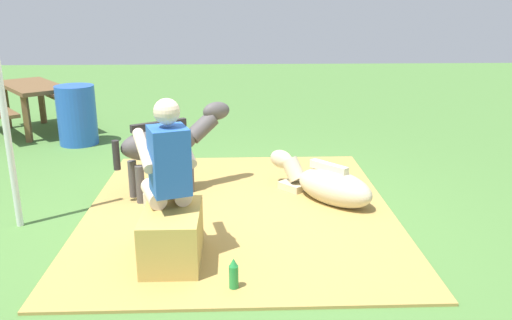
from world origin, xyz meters
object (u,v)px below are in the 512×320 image
(hay_bale, at_px, (172,237))
(water_barrel, at_px, (77,115))
(pony_lying, at_px, (327,184))
(person_seated, at_px, (167,171))
(soda_bottle, at_px, (234,275))
(pony_standing, at_px, (168,143))
(picnic_bench, at_px, (33,95))
(tent_pole_left, at_px, (2,94))

(hay_bale, bearing_deg, water_barrel, 25.84)
(hay_bale, distance_m, pony_lying, 1.91)
(hay_bale, distance_m, person_seated, 0.53)
(soda_bottle, bearing_deg, pony_standing, 19.32)
(hay_bale, xyz_separation_m, person_seated, (0.16, 0.04, 0.50))
(pony_standing, xyz_separation_m, water_barrel, (2.10, 1.55, -0.16))
(water_barrel, distance_m, picnic_bench, 1.14)
(person_seated, xyz_separation_m, picnic_bench, (4.21, 2.58, -0.15))
(tent_pole_left, bearing_deg, water_barrel, 4.99)
(hay_bale, relative_size, tent_pole_left, 0.28)
(hay_bale, relative_size, pony_standing, 0.58)
(water_barrel, bearing_deg, pony_lying, -126.55)
(pony_lying, height_order, tent_pole_left, tent_pole_left)
(pony_lying, height_order, picnic_bench, picnic_bench)
(person_seated, xyz_separation_m, water_barrel, (3.47, 1.72, -0.30))
(person_seated, distance_m, tent_pole_left, 1.67)
(tent_pole_left, distance_m, picnic_bench, 3.82)
(hay_bale, xyz_separation_m, soda_bottle, (-0.44, -0.49, -0.10))
(soda_bottle, bearing_deg, water_barrel, 28.85)
(person_seated, relative_size, water_barrel, 1.57)
(person_seated, distance_m, soda_bottle, 1.00)
(pony_lying, xyz_separation_m, tent_pole_left, (-0.49, 2.95, 1.04))
(person_seated, xyz_separation_m, pony_standing, (1.37, 0.17, -0.15))
(person_seated, bearing_deg, tent_pole_left, 67.33)
(pony_standing, distance_m, pony_lying, 1.71)
(hay_bale, height_order, water_barrel, water_barrel)
(pony_standing, distance_m, picnic_bench, 3.73)
(tent_pole_left, bearing_deg, person_seated, -112.67)
(soda_bottle, height_order, water_barrel, water_barrel)
(person_seated, bearing_deg, pony_standing, 6.96)
(person_seated, relative_size, pony_standing, 1.10)
(person_seated, xyz_separation_m, soda_bottle, (-0.60, -0.52, -0.60))
(person_seated, bearing_deg, hay_bale, -166.62)
(hay_bale, height_order, picnic_bench, picnic_bench)
(soda_bottle, height_order, picnic_bench, picnic_bench)
(hay_bale, bearing_deg, soda_bottle, -132.35)
(pony_standing, relative_size, water_barrel, 1.42)
(tent_pole_left, xyz_separation_m, picnic_bench, (3.59, 1.11, -0.66))
(pony_lying, bearing_deg, person_seated, 126.80)
(person_seated, distance_m, pony_lying, 1.92)
(pony_lying, xyz_separation_m, soda_bottle, (-1.70, 0.95, -0.06))
(pony_lying, distance_m, tent_pole_left, 3.16)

